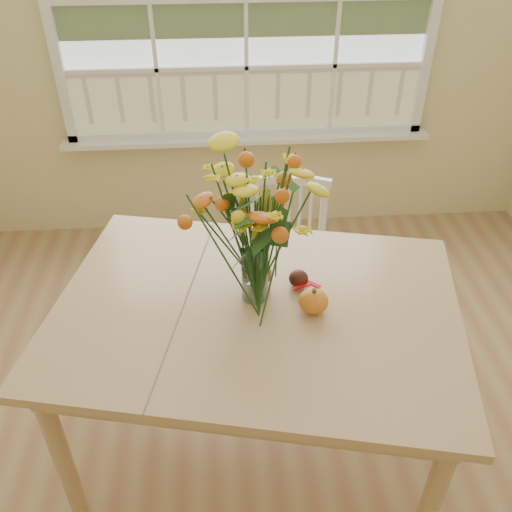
{
  "coord_description": "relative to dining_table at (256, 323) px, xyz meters",
  "views": [
    {
      "loc": [
        -0.2,
        -1.15,
        2.2
      ],
      "look_at": [
        -0.08,
        0.41,
        1.04
      ],
      "focal_mm": 38.0,
      "sensor_mm": 36.0,
      "label": 1
    }
  ],
  "objects": [
    {
      "name": "window",
      "position": [
        0.08,
        1.82,
        0.8
      ],
      "size": [
        2.42,
        0.12,
        1.74
      ],
      "color": "silver",
      "rests_on": "wall_back"
    },
    {
      "name": "windsor_chair",
      "position": [
        0.23,
        0.76,
        -0.23
      ],
      "size": [
        0.46,
        0.44,
        0.89
      ],
      "rotation": [
        0.0,
        0.0,
        -0.13
      ],
      "color": "white",
      "rests_on": "floor"
    },
    {
      "name": "dark_gourd",
      "position": [
        0.17,
        0.1,
        0.13
      ],
      "size": [
        0.13,
        0.1,
        0.07
      ],
      "color": "#38160F",
      "rests_on": "dining_table"
    },
    {
      "name": "flower_vase",
      "position": [
        -0.0,
        0.06,
        0.44
      ],
      "size": [
        0.48,
        0.48,
        0.57
      ],
      "color": "white",
      "rests_on": "dining_table"
    },
    {
      "name": "wall_back",
      "position": [
        0.08,
        1.86,
        0.62
      ],
      "size": [
        4.0,
        0.02,
        2.7
      ],
      "primitive_type": "cube",
      "color": "beige",
      "rests_on": "floor"
    },
    {
      "name": "turkey_figurine",
      "position": [
        0.02,
        0.11,
        0.14
      ],
      "size": [
        0.11,
        0.09,
        0.13
      ],
      "rotation": [
        0.0,
        0.0,
        -0.13
      ],
      "color": "#CCB78C",
      "rests_on": "dining_table"
    },
    {
      "name": "dining_table",
      "position": [
        0.0,
        0.0,
        0.0
      ],
      "size": [
        1.73,
        1.4,
        0.82
      ],
      "rotation": [
        0.0,
        0.0,
        -0.22
      ],
      "color": "tan",
      "rests_on": "floor"
    },
    {
      "name": "pumpkin",
      "position": [
        0.21,
        -0.05,
        0.14
      ],
      "size": [
        0.11,
        0.11,
        0.09
      ],
      "primitive_type": "ellipsoid",
      "color": "#D06618",
      "rests_on": "dining_table"
    }
  ]
}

